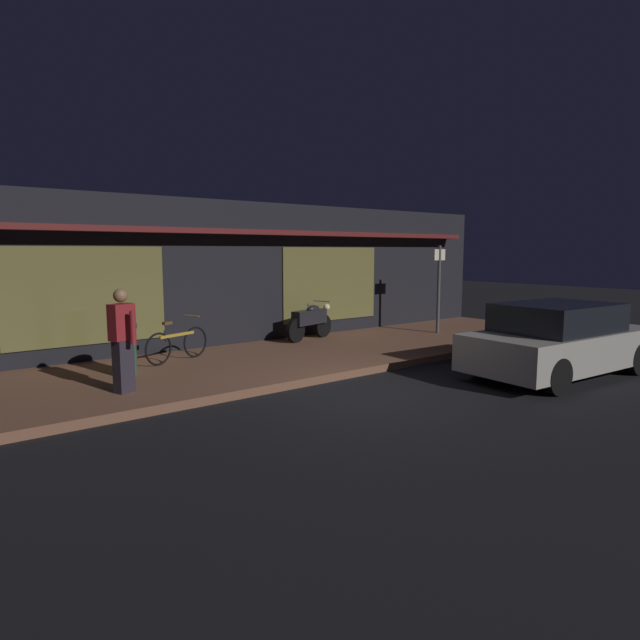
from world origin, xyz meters
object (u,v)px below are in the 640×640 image
trash_bin (124,349)px  parked_car_near (559,340)px  sign_post (439,284)px  motorcycle (310,320)px  person_photographer (122,338)px  bicycle_parked (177,344)px

trash_bin → parked_car_near: bearing=-34.6°
sign_post → motorcycle: bearing=160.3°
trash_bin → parked_car_near: size_ratio=0.22×
trash_bin → person_photographer: bearing=-108.5°
bicycle_parked → parked_car_near: size_ratio=0.38×
bicycle_parked → trash_bin: size_ratio=1.70×
motorcycle → trash_bin: (-5.06, -1.04, -0.03)m
parked_car_near → sign_post: bearing=68.1°
person_photographer → parked_car_near: 7.94m
bicycle_parked → motorcycle: bearing=7.7°
bicycle_parked → sign_post: 7.40m
motorcycle → parked_car_near: 5.95m
bicycle_parked → person_photographer: (-1.69, -1.82, 0.52)m
trash_bin → motorcycle: bearing=11.7°
sign_post → trash_bin: (-8.55, 0.20, -0.89)m
bicycle_parked → sign_post: (7.29, -0.73, 1.00)m
sign_post → trash_bin: 8.59m
trash_bin → bicycle_parked: bearing=22.8°
trash_bin → parked_car_near: (6.75, -4.66, 0.08)m
person_photographer → sign_post: (8.98, 1.09, 0.48)m
person_photographer → sign_post: sign_post is taller
sign_post → trash_bin: bearing=178.7°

